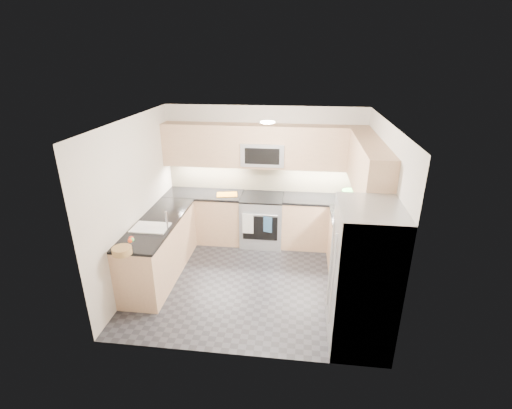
% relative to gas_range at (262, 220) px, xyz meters
% --- Properties ---
extents(floor, '(3.60, 3.20, 0.00)m').
position_rel_gas_range_xyz_m(floor, '(0.00, -1.28, -0.46)').
color(floor, '#232227').
rests_on(floor, ground).
extents(ceiling, '(3.60, 3.20, 0.02)m').
position_rel_gas_range_xyz_m(ceiling, '(0.00, -1.28, 2.04)').
color(ceiling, beige).
rests_on(ceiling, wall_back).
extents(wall_back, '(3.60, 0.02, 2.50)m').
position_rel_gas_range_xyz_m(wall_back, '(0.00, 0.32, 0.79)').
color(wall_back, beige).
rests_on(wall_back, floor).
extents(wall_front, '(3.60, 0.02, 2.50)m').
position_rel_gas_range_xyz_m(wall_front, '(0.00, -2.88, 0.79)').
color(wall_front, beige).
rests_on(wall_front, floor).
extents(wall_left, '(0.02, 3.20, 2.50)m').
position_rel_gas_range_xyz_m(wall_left, '(-1.80, -1.28, 0.79)').
color(wall_left, beige).
rests_on(wall_left, floor).
extents(wall_right, '(0.02, 3.20, 2.50)m').
position_rel_gas_range_xyz_m(wall_right, '(1.80, -1.28, 0.79)').
color(wall_right, beige).
rests_on(wall_right, floor).
extents(base_cab_back_left, '(1.42, 0.60, 0.90)m').
position_rel_gas_range_xyz_m(base_cab_back_left, '(-1.09, 0.02, -0.01)').
color(base_cab_back_left, tan).
rests_on(base_cab_back_left, floor).
extents(base_cab_back_right, '(1.42, 0.60, 0.90)m').
position_rel_gas_range_xyz_m(base_cab_back_right, '(1.09, 0.02, -0.01)').
color(base_cab_back_right, tan).
rests_on(base_cab_back_right, floor).
extents(base_cab_right, '(0.60, 1.70, 0.90)m').
position_rel_gas_range_xyz_m(base_cab_right, '(1.50, -1.12, -0.01)').
color(base_cab_right, tan).
rests_on(base_cab_right, floor).
extents(base_cab_peninsula, '(0.60, 2.00, 0.90)m').
position_rel_gas_range_xyz_m(base_cab_peninsula, '(-1.50, -1.28, -0.01)').
color(base_cab_peninsula, tan).
rests_on(base_cab_peninsula, floor).
extents(countertop_back_left, '(1.42, 0.63, 0.04)m').
position_rel_gas_range_xyz_m(countertop_back_left, '(-1.09, 0.02, 0.47)').
color(countertop_back_left, black).
rests_on(countertop_back_left, base_cab_back_left).
extents(countertop_back_right, '(1.42, 0.63, 0.04)m').
position_rel_gas_range_xyz_m(countertop_back_right, '(1.09, 0.02, 0.47)').
color(countertop_back_right, black).
rests_on(countertop_back_right, base_cab_back_right).
extents(countertop_right, '(0.63, 1.70, 0.04)m').
position_rel_gas_range_xyz_m(countertop_right, '(1.50, -1.12, 0.47)').
color(countertop_right, black).
rests_on(countertop_right, base_cab_right).
extents(countertop_peninsula, '(0.63, 2.00, 0.04)m').
position_rel_gas_range_xyz_m(countertop_peninsula, '(-1.50, -1.28, 0.47)').
color(countertop_peninsula, black).
rests_on(countertop_peninsula, base_cab_peninsula).
extents(upper_cab_back, '(3.60, 0.35, 0.75)m').
position_rel_gas_range_xyz_m(upper_cab_back, '(0.00, 0.15, 1.37)').
color(upper_cab_back, tan).
rests_on(upper_cab_back, wall_back).
extents(upper_cab_right, '(0.35, 1.95, 0.75)m').
position_rel_gas_range_xyz_m(upper_cab_right, '(1.62, -1.00, 1.37)').
color(upper_cab_right, tan).
rests_on(upper_cab_right, wall_right).
extents(backsplash_back, '(3.60, 0.01, 0.51)m').
position_rel_gas_range_xyz_m(backsplash_back, '(0.00, 0.32, 0.74)').
color(backsplash_back, '#C5B48E').
rests_on(backsplash_back, wall_back).
extents(backsplash_right, '(0.01, 2.30, 0.51)m').
position_rel_gas_range_xyz_m(backsplash_right, '(1.80, -0.82, 0.74)').
color(backsplash_right, '#C5B48E').
rests_on(backsplash_right, wall_right).
extents(gas_range, '(0.76, 0.65, 0.91)m').
position_rel_gas_range_xyz_m(gas_range, '(0.00, 0.00, 0.00)').
color(gas_range, '#A8ACB1').
rests_on(gas_range, floor).
extents(range_cooktop, '(0.76, 0.65, 0.03)m').
position_rel_gas_range_xyz_m(range_cooktop, '(0.00, 0.00, 0.46)').
color(range_cooktop, black).
rests_on(range_cooktop, gas_range).
extents(oven_door_glass, '(0.62, 0.02, 0.45)m').
position_rel_gas_range_xyz_m(oven_door_glass, '(0.00, -0.33, -0.01)').
color(oven_door_glass, black).
rests_on(oven_door_glass, gas_range).
extents(oven_handle, '(0.60, 0.02, 0.02)m').
position_rel_gas_range_xyz_m(oven_handle, '(0.00, -0.35, 0.26)').
color(oven_handle, '#B2B5BA').
rests_on(oven_handle, gas_range).
extents(microwave, '(0.76, 0.40, 0.40)m').
position_rel_gas_range_xyz_m(microwave, '(0.00, 0.12, 1.24)').
color(microwave, '#A8AAB0').
rests_on(microwave, upper_cab_back).
extents(microwave_door, '(0.60, 0.01, 0.28)m').
position_rel_gas_range_xyz_m(microwave_door, '(0.00, -0.08, 1.24)').
color(microwave_door, black).
rests_on(microwave_door, microwave).
extents(refrigerator, '(0.70, 0.90, 1.80)m').
position_rel_gas_range_xyz_m(refrigerator, '(1.45, -2.43, 0.45)').
color(refrigerator, '#A1A5A9').
rests_on(refrigerator, floor).
extents(fridge_handle_left, '(0.02, 0.02, 1.20)m').
position_rel_gas_range_xyz_m(fridge_handle_left, '(1.08, -2.61, 0.49)').
color(fridge_handle_left, '#B2B5BA').
rests_on(fridge_handle_left, refrigerator).
extents(fridge_handle_right, '(0.02, 0.02, 1.20)m').
position_rel_gas_range_xyz_m(fridge_handle_right, '(1.08, -2.25, 0.49)').
color(fridge_handle_right, '#B2B5BA').
rests_on(fridge_handle_right, refrigerator).
extents(sink_basin, '(0.52, 0.38, 0.16)m').
position_rel_gas_range_xyz_m(sink_basin, '(-1.50, -1.53, 0.42)').
color(sink_basin, white).
rests_on(sink_basin, base_cab_peninsula).
extents(faucet, '(0.03, 0.03, 0.28)m').
position_rel_gas_range_xyz_m(faucet, '(-1.24, -1.53, 0.62)').
color(faucet, silver).
rests_on(faucet, countertop_peninsula).
extents(utensil_bowl, '(0.39, 0.39, 0.18)m').
position_rel_gas_range_xyz_m(utensil_bowl, '(1.56, -0.01, 0.57)').
color(utensil_bowl, green).
rests_on(utensil_bowl, countertop_back_right).
extents(cutting_board, '(0.41, 0.33, 0.01)m').
position_rel_gas_range_xyz_m(cutting_board, '(-0.65, -0.02, 0.49)').
color(cutting_board, '#C27312').
rests_on(cutting_board, countertop_back_left).
extents(fruit_basket, '(0.28, 0.28, 0.09)m').
position_rel_gas_range_xyz_m(fruit_basket, '(-1.57, -2.30, 0.53)').
color(fruit_basket, '#9D7849').
rests_on(fruit_basket, countertop_peninsula).
extents(fruit_apple, '(0.07, 0.07, 0.07)m').
position_rel_gas_range_xyz_m(fruit_apple, '(-1.53, -2.09, 0.60)').
color(fruit_apple, red).
rests_on(fruit_apple, fruit_basket).
extents(fruit_pear, '(0.06, 0.06, 0.06)m').
position_rel_gas_range_xyz_m(fruit_pear, '(-1.51, -2.12, 0.60)').
color(fruit_pear, '#55C75C').
rests_on(fruit_pear, fruit_basket).
extents(dish_towel_check, '(0.20, 0.02, 0.38)m').
position_rel_gas_range_xyz_m(dish_towel_check, '(-0.21, -0.37, 0.10)').
color(dish_towel_check, white).
rests_on(dish_towel_check, oven_handle).
extents(dish_towel_blue, '(0.15, 0.05, 0.29)m').
position_rel_gas_range_xyz_m(dish_towel_blue, '(0.14, -0.37, 0.10)').
color(dish_towel_blue, '#2F5882').
rests_on(dish_towel_blue, oven_handle).
extents(fruit_orange, '(0.06, 0.06, 0.06)m').
position_rel_gas_range_xyz_m(fruit_orange, '(-1.52, -2.14, 0.60)').
color(fruit_orange, '#F2491A').
rests_on(fruit_orange, fruit_basket).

